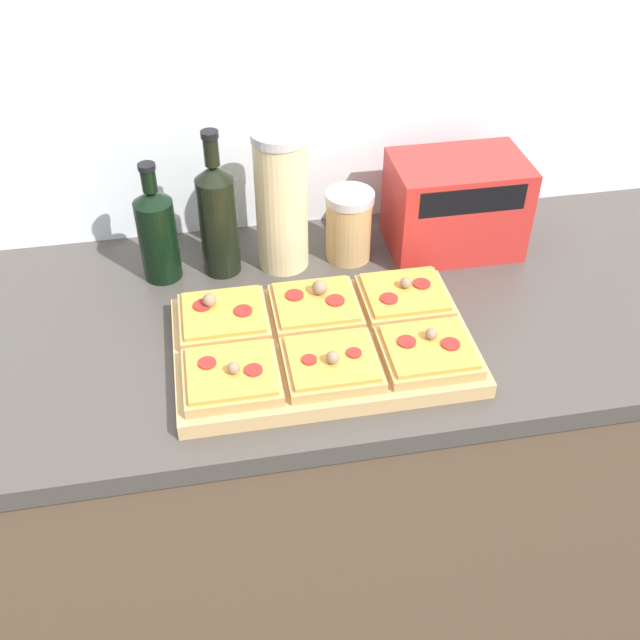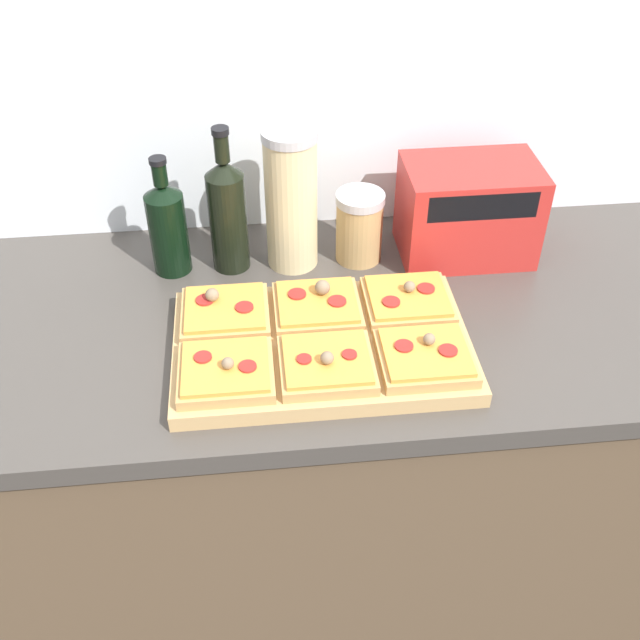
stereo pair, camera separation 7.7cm
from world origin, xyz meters
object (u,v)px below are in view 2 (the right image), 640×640
Objects in this scene: grain_jar_tall at (291,199)px; toaster_oven at (468,211)px; wine_bottle at (228,213)px; grain_jar_short at (359,227)px; cutting_board at (322,346)px; olive_oil_bottle at (167,226)px.

grain_jar_tall is 0.36m from toaster_oven.
wine_bottle reaches higher than grain_jar_tall.
wine_bottle is at bearing 180.00° from grain_jar_short.
cutting_board is 0.31m from grain_jar_short.
grain_jar_tall is at bearing 180.00° from grain_jar_short.
grain_jar_short is at bearing 0.00° from grain_jar_tall.
wine_bottle is at bearing 180.00° from grain_jar_tall.
grain_jar_short is (0.26, -0.00, -0.05)m from wine_bottle.
toaster_oven is (0.36, -0.00, -0.05)m from grain_jar_tall.
grain_jar_tall is at bearing 95.86° from cutting_board.
grain_jar_short is (0.14, 0.00, -0.07)m from grain_jar_tall.
olive_oil_bottle is 0.85× the size of toaster_oven.
toaster_oven is at bearing -0.14° from grain_jar_tall.
olive_oil_bottle reaches higher than grain_jar_short.
grain_jar_tall is 0.15m from grain_jar_short.
olive_oil_bottle is at bearing 133.69° from cutting_board.
grain_jar_tall is (0.13, -0.00, 0.02)m from wine_bottle.
olive_oil_bottle is (-0.27, 0.29, 0.09)m from cutting_board.
toaster_oven is (0.22, -0.00, 0.02)m from grain_jar_short.
wine_bottle reaches higher than toaster_oven.
wine_bottle is 2.02× the size of grain_jar_short.
olive_oil_bottle is 0.38m from grain_jar_short.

